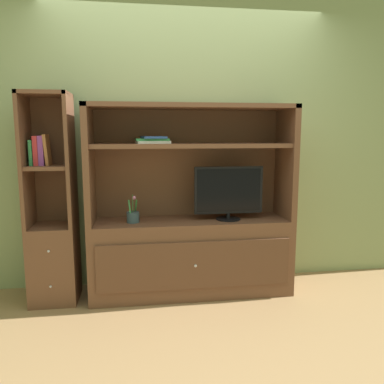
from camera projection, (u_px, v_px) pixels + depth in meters
The scene contains 8 objects.
ground_plane at pixel (198, 312), 3.01m from camera, with size 8.00×8.00×0.00m, color #99754C.
painted_rear_wall at pixel (186, 133), 3.53m from camera, with size 6.00×0.10×2.80m, color #8C9E6B.
media_console at pixel (191, 235), 3.33m from camera, with size 1.74×0.49×1.64m.
tv_monitor at pixel (229, 192), 3.26m from camera, with size 0.60×0.21×0.46m.
potted_plant at pixel (133, 217), 3.19m from camera, with size 0.11×0.11×0.24m.
magazine_stack at pixel (153, 140), 3.15m from camera, with size 0.29×0.29×0.06m.
bookshelf_tall at pixel (53, 232), 3.16m from camera, with size 0.38×0.38×1.72m.
upright_book_row at pixel (40, 151), 3.03m from camera, with size 0.15×0.14×0.25m.
Camera 1 is at (-0.45, -2.79, 1.41)m, focal length 35.59 mm.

